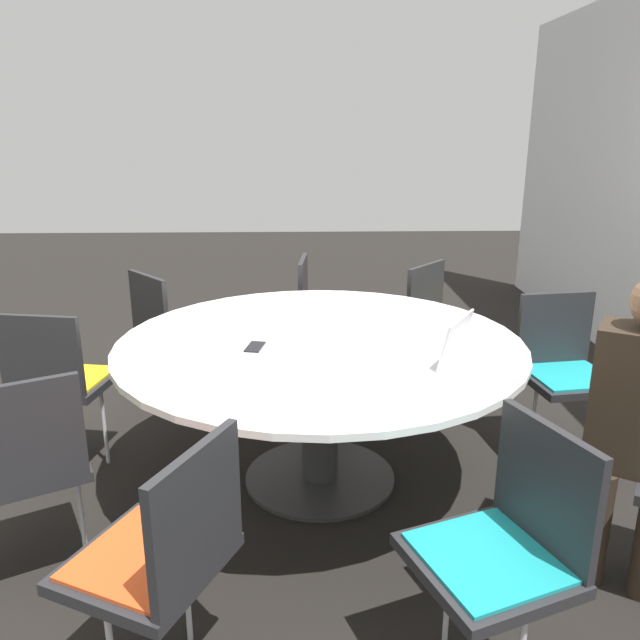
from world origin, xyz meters
name	(u,v)px	position (x,y,z in m)	size (l,w,h in m)	color
ground_plane	(320,478)	(0.00, 0.00, 0.00)	(16.00, 16.00, 0.00)	black
conference_table	(320,365)	(0.00, 0.00, 0.61)	(1.92, 1.92, 0.74)	#333333
chair_1	(564,362)	(-0.24, 1.30, 0.52)	(0.47, 0.49, 0.87)	#262628
chair_2	(442,319)	(-1.04, 0.82, 0.52)	(0.61, 0.61, 0.87)	#262628
chair_3	(322,308)	(-1.32, 0.05, 0.52)	(0.48, 0.46, 0.87)	#262628
chair_4	(169,326)	(-0.95, -0.91, 0.52)	(0.61, 0.61, 0.87)	#262628
chair_5	(58,374)	(-0.16, -1.31, 0.52)	(0.49, 0.50, 0.87)	#262628
chair_6	(24,458)	(0.68, -1.13, 0.52)	(0.58, 0.59, 0.87)	#262628
chair_7	(164,547)	(1.22, -0.50, 0.52)	(0.58, 0.57, 0.87)	#262628
chair_8	(507,538)	(1.21, 0.52, 0.52)	(0.56, 0.55, 0.87)	#262628
laptop	(441,351)	(0.32, 0.51, 0.80)	(0.39, 0.37, 0.21)	silver
cell_phone	(255,347)	(0.10, -0.30, 0.75)	(0.15, 0.10, 0.01)	black
handbag	(393,361)	(-1.30, 0.56, 0.14)	(0.36, 0.16, 0.28)	#661E56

